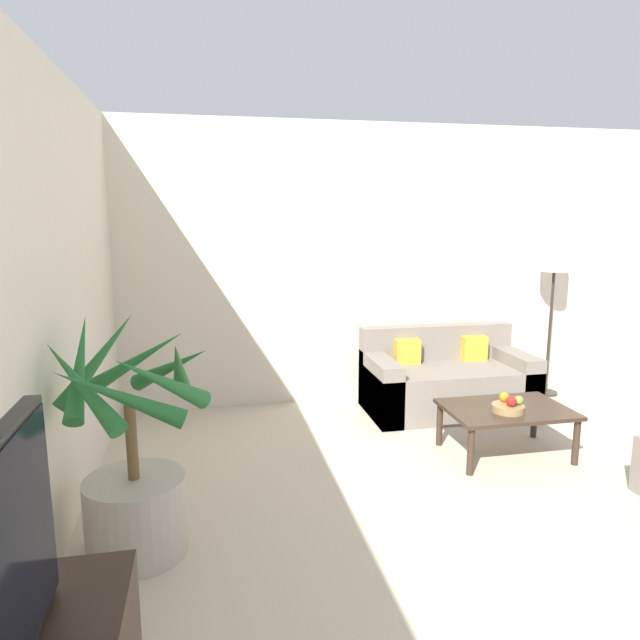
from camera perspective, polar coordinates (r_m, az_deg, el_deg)
name	(u,v)px	position (r m, az deg, el deg)	size (l,w,h in m)	color
wall_back	(450,263)	(5.95, 12.83, 5.55)	(8.11, 0.06, 2.70)	beige
potted_palm	(134,476)	(3.33, -18.08, -14.58)	(0.89, 0.89, 1.33)	#ADA393
sofa_loveseat	(446,382)	(5.55, 12.52, -6.08)	(1.53, 0.78, 0.77)	gray
floor_lamp	(554,269)	(6.19, 22.38, 4.73)	(0.28, 0.28, 1.56)	#2D2823
coffee_table	(506,413)	(4.65, 18.13, -8.85)	(0.93, 0.64, 0.38)	#38281E
fruit_bowl	(508,408)	(4.54, 18.29, -8.38)	(0.24, 0.24, 0.05)	#997A4C
apple_red	(511,401)	(4.48, 18.60, -7.72)	(0.08, 0.08, 0.08)	red
apple_green	(519,400)	(4.55, 19.24, -7.58)	(0.07, 0.07, 0.07)	olive
orange_fruit	(504,397)	(4.58, 17.95, -7.33)	(0.07, 0.07, 0.07)	orange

